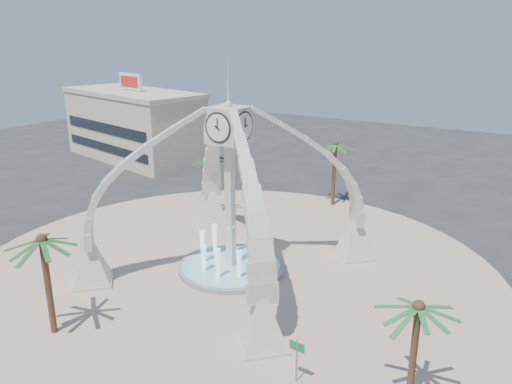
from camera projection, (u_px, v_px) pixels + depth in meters
The scene contains 10 objects.
ground at pixel (231, 270), 37.73m from camera, with size 140.00×140.00×0.00m, color #282828.
plaza at pixel (231, 269), 37.72m from camera, with size 40.00×40.00×0.06m, color tan.
clock_tower at pixel (230, 188), 35.77m from camera, with size 17.94×17.94×16.30m.
fountain at pixel (231, 266), 37.64m from camera, with size 8.00×8.00×3.62m.
building_nw at pixel (134, 125), 70.26m from camera, with size 23.75×13.73×11.90m.
palm_east at pixel (419, 308), 22.67m from camera, with size 4.80×4.80×5.91m.
palm_west at pixel (210, 158), 47.30m from camera, with size 4.02×4.02×6.57m.
palm_north at pixel (335, 145), 50.15m from camera, with size 4.95×4.95×7.22m.
palm_south at pixel (42, 241), 28.01m from camera, with size 5.02×5.02×6.80m.
street_sign at pixel (297, 352), 25.01m from camera, with size 0.94×0.08×2.55m.
Camera 1 is at (19.78, -27.94, 17.03)m, focal length 35.00 mm.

